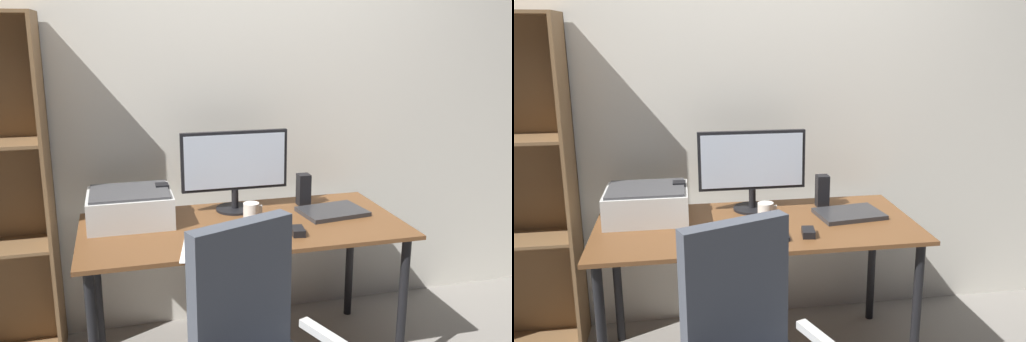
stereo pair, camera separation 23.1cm
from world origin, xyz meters
TOP-DOWN VIEW (x-y plane):
  - back_wall at (0.00, 0.53)m, footprint 6.40×0.10m
  - desk at (0.00, 0.00)m, footprint 1.54×0.73m
  - monitor at (0.01, 0.22)m, footprint 0.55×0.20m
  - keyboard at (-0.03, -0.20)m, footprint 0.29×0.12m
  - mouse at (0.21, -0.20)m, footprint 0.07×0.10m
  - coffee_mug at (0.05, 0.05)m, footprint 0.10×0.08m
  - laptop at (0.48, 0.04)m, footprint 0.35×0.27m
  - speaker_left at (-0.36, 0.21)m, footprint 0.06×0.07m
  - speaker_right at (0.38, 0.21)m, footprint 0.06×0.07m
  - printer at (-0.52, 0.16)m, footprint 0.40×0.34m
  - paper_sheet at (-0.22, -0.26)m, footprint 0.27×0.33m

SIDE VIEW (x-z plane):
  - desk at x=0.00m, z-range 0.29..1.03m
  - paper_sheet at x=-0.22m, z-range 0.74..0.74m
  - keyboard at x=-0.03m, z-range 0.74..0.76m
  - laptop at x=0.48m, z-range 0.74..0.76m
  - mouse at x=0.21m, z-range 0.74..0.77m
  - coffee_mug at x=0.05m, z-range 0.74..0.83m
  - printer at x=-0.52m, z-range 0.74..0.90m
  - speaker_left at x=-0.36m, z-range 0.74..0.91m
  - speaker_right at x=0.38m, z-range 0.74..0.91m
  - monitor at x=0.01m, z-range 0.77..1.19m
  - back_wall at x=0.00m, z-range 0.00..2.60m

